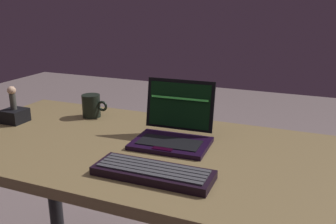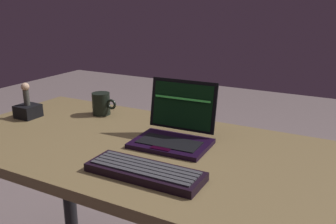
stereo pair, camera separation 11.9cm
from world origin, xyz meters
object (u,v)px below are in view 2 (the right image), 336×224
object	(u,v)px
figurine	(26,92)
coffee_mug	(102,104)
external_keyboard	(145,171)
figurine_stand	(28,111)
laptop_front	(174,131)

from	to	relation	value
figurine	coffee_mug	world-z (taller)	figurine
external_keyboard	figurine_stand	distance (m)	0.74
laptop_front	coffee_mug	size ratio (longest dim) A/B	2.28
laptop_front	figurine	bearing A→B (deg)	-176.54
external_keyboard	figurine	size ratio (longest dim) A/B	3.58
laptop_front	external_keyboard	bearing A→B (deg)	-80.55
laptop_front	coffee_mug	xyz separation A→B (m)	(-0.42, 0.14, 0.00)
figurine_stand	external_keyboard	bearing A→B (deg)	-17.22
external_keyboard	coffee_mug	world-z (taller)	coffee_mug
figurine	external_keyboard	bearing A→B (deg)	-17.22
figurine_stand	coffee_mug	bearing A→B (deg)	36.11
laptop_front	external_keyboard	size ratio (longest dim) A/B	0.77
external_keyboard	figurine	world-z (taller)	figurine
external_keyboard	figurine	bearing A→B (deg)	162.78
laptop_front	coffee_mug	distance (m)	0.44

